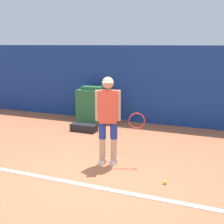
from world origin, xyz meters
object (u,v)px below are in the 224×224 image
(tennis_ball, at_px, (165,182))
(covered_chair, at_px, (94,105))
(equipment_bag, at_px, (84,128))
(water_bottle, at_px, (114,119))
(tennis_player, at_px, (109,117))

(tennis_ball, relative_size, covered_chair, 0.06)
(covered_chair, xyz_separation_m, equipment_bag, (0.21, -1.11, -0.42))
(tennis_ball, xyz_separation_m, covered_chair, (-2.96, 3.46, 0.48))
(tennis_ball, height_order, water_bottle, water_bottle)
(tennis_player, distance_m, equipment_bag, 2.56)
(tennis_ball, relative_size, equipment_bag, 0.10)
(tennis_player, height_order, covered_chair, tennis_player)
(equipment_bag, distance_m, water_bottle, 1.15)
(tennis_player, relative_size, covered_chair, 1.58)
(tennis_player, height_order, water_bottle, tennis_player)
(tennis_player, bearing_deg, tennis_ball, -42.31)
(tennis_ball, distance_m, water_bottle, 4.11)
(tennis_ball, bearing_deg, covered_chair, 130.56)
(tennis_ball, relative_size, water_bottle, 0.24)
(equipment_bag, bearing_deg, covered_chair, 100.92)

